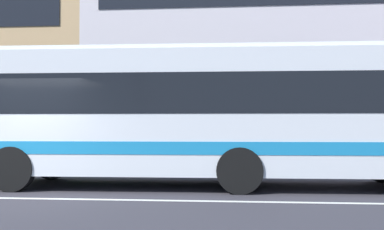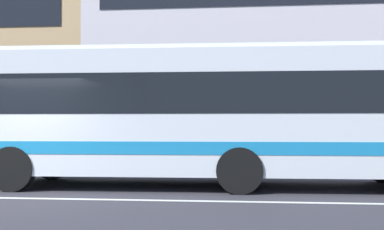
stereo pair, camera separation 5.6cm
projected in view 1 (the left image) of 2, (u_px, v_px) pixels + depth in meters
The scene contains 5 objects.
ground_plane at pixel (7, 198), 9.38m from camera, with size 160.00×160.00×0.00m, color #353239.
lane_centre_line at pixel (7, 198), 9.38m from camera, with size 60.00×0.16×0.01m, color silver.
hedge_row_far at pixel (18, 158), 15.25m from camera, with size 15.92×1.10×0.81m, color #154727.
apartment_block_right at pixel (310, 22), 23.45m from camera, with size 20.72×9.16×13.29m.
transit_bus at pixel (211, 112), 11.23m from camera, with size 10.79×2.82×3.26m.
Camera 1 is at (4.57, -9.03, 1.47)m, focal length 43.71 mm.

